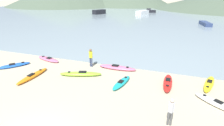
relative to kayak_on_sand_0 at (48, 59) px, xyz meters
name	(u,v)px	position (x,y,z in m)	size (l,w,h in m)	color
bay_water	(153,19)	(6.27, 35.79, -0.11)	(160.00, 70.00, 0.06)	gray
kayak_on_sand_0	(48,59)	(0.00, 0.00, 0.00)	(3.09, 1.46, 0.32)	#E5668C
kayak_on_sand_1	(122,83)	(8.62, -2.43, 0.01)	(1.08, 2.67, 0.33)	teal
kayak_on_sand_2	(81,74)	(4.95, -2.14, 0.03)	(3.52, 1.72, 0.39)	#8CCC2D
kayak_on_sand_3	(168,83)	(11.96, -1.37, 0.05)	(0.65, 2.93, 0.41)	red
kayak_on_sand_4	(216,103)	(14.90, -3.13, 0.03)	(2.50, 2.09, 0.38)	white
kayak_on_sand_5	(14,65)	(-1.99, -2.45, -0.01)	(2.35, 2.66, 0.31)	blue
kayak_on_sand_6	(33,76)	(1.35, -3.71, 0.01)	(0.64, 3.35, 0.34)	orange
kayak_on_sand_7	(209,84)	(14.92, -0.42, 0.00)	(1.39, 3.06, 0.31)	yellow
kayak_on_sand_8	(117,68)	(7.44, 0.19, 0.02)	(3.49, 0.82, 0.37)	#E5668C
person_near_foreground	(171,110)	(12.24, -5.87, 0.79)	(0.33, 0.27, 1.63)	#4C4C4C
person_near_waterline	(91,57)	(4.92, -0.03, 0.86)	(0.35, 0.25, 1.75)	#384260
moored_boat_0	(99,12)	(-11.90, 41.31, 0.61)	(3.59, 4.80, 1.37)	black
moored_boat_1	(205,24)	(18.29, 28.44, 0.28)	(2.17, 4.79, 0.72)	navy
moored_boat_2	(142,12)	(1.76, 45.44, 0.50)	(3.75, 5.51, 1.15)	white
moored_boat_3	(150,11)	(3.27, 51.36, 0.43)	(4.30, 3.27, 1.45)	black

